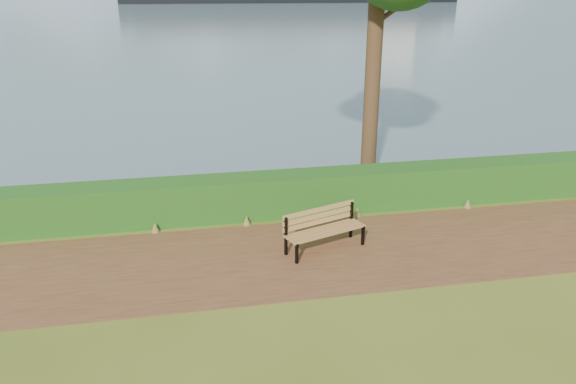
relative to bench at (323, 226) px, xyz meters
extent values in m
plane|color=#505E1B|center=(-0.36, -0.56, -0.52)|extent=(140.00, 140.00, 0.00)
cube|color=#582D1E|center=(-0.36, -0.26, -0.51)|extent=(40.00, 3.40, 0.01)
cube|color=#1C4614|center=(-0.36, 2.04, -0.02)|extent=(32.00, 0.85, 1.00)
cube|color=black|center=(-0.69, -0.57, -0.29)|extent=(0.07, 0.07, 0.45)
cube|color=black|center=(-0.83, -0.16, -0.09)|extent=(0.07, 0.07, 0.86)
cube|color=black|center=(-0.76, -0.37, -0.10)|extent=(0.22, 0.50, 0.05)
cube|color=black|center=(0.89, -0.02, -0.29)|extent=(0.07, 0.07, 0.45)
cube|color=black|center=(0.75, 0.40, -0.09)|extent=(0.07, 0.07, 0.86)
cube|color=black|center=(0.82, 0.19, -0.10)|extent=(0.22, 0.50, 0.05)
cube|color=#B07244|center=(0.09, -0.27, -0.07)|extent=(1.72, 0.68, 0.03)
cube|color=#B07244|center=(0.05, -0.15, -0.07)|extent=(1.72, 0.68, 0.03)
cube|color=#B07244|center=(0.01, -0.03, -0.07)|extent=(1.72, 0.68, 0.03)
cube|color=#B07244|center=(-0.03, 0.09, -0.07)|extent=(1.72, 0.68, 0.03)
cube|color=#B07244|center=(-0.05, 0.15, 0.05)|extent=(1.70, 0.64, 0.10)
cube|color=#B07244|center=(-0.05, 0.15, 0.19)|extent=(1.70, 0.64, 0.10)
cube|color=#B07244|center=(-0.05, 0.15, 0.33)|extent=(1.70, 0.64, 0.10)
cylinder|color=#392417|center=(2.28, 3.86, 3.29)|extent=(0.42, 0.42, 7.61)
cylinder|color=#392417|center=(2.75, 3.86, 4.13)|extent=(1.11, 0.13, 0.83)
camera|label=1|loc=(-2.76, -10.48, 5.01)|focal=35.00mm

